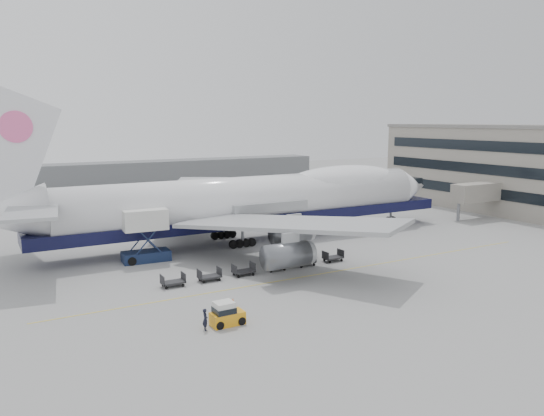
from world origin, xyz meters
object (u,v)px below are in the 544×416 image
catering_truck (145,232)px  ground_worker (205,319)px  airliner (256,200)px  baggage_tug (226,315)px

catering_truck → ground_worker: catering_truck is taller
airliner → baggage_tug: size_ratio=24.78×
baggage_tug → ground_worker: 1.89m
catering_truck → baggage_tug: catering_truck is taller
catering_truck → baggage_tug: size_ratio=2.29×
ground_worker → catering_truck: bearing=4.6°
catering_truck → airliner: bearing=15.4°
airliner → ground_worker: size_ratio=37.74×
airliner → catering_truck: airliner is taller
airliner → ground_worker: bearing=-125.0°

